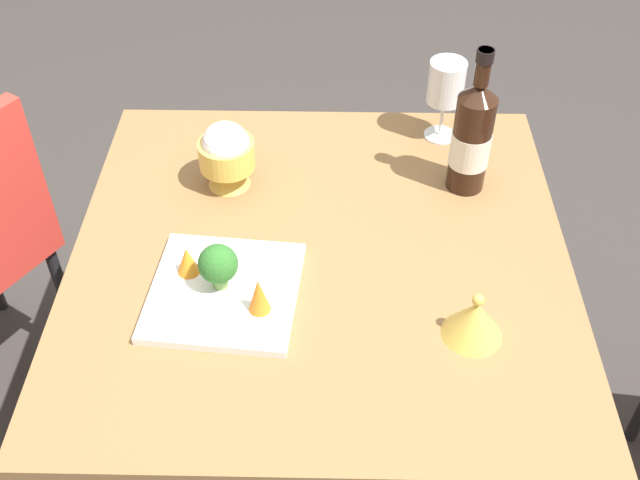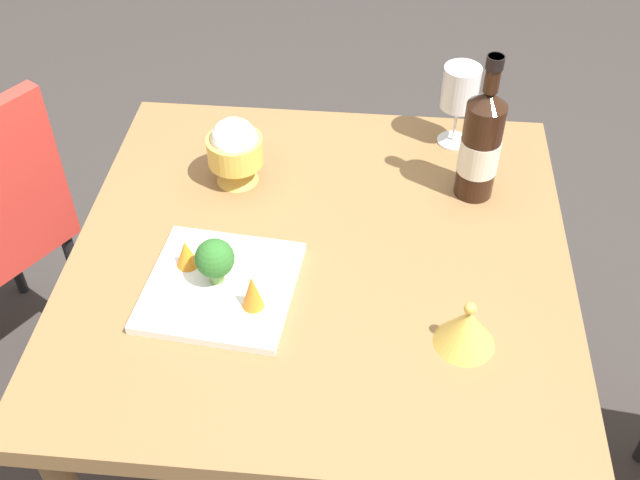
# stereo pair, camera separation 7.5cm
# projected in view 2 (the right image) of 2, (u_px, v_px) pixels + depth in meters

# --- Properties ---
(ground_plane) EXTENTS (8.00, 8.00, 0.00)m
(ground_plane) POSITION_uv_depth(u_px,v_px,m) (320.00, 469.00, 1.92)
(ground_plane) COLOR #383330
(dining_table) EXTENTS (0.90, 0.90, 0.76)m
(dining_table) POSITION_uv_depth(u_px,v_px,m) (320.00, 285.00, 1.46)
(dining_table) COLOR olive
(dining_table) RESTS_ON ground_plane
(wine_bottle) EXTENTS (0.08, 0.08, 0.30)m
(wine_bottle) POSITION_uv_depth(u_px,v_px,m) (481.00, 144.00, 1.44)
(wine_bottle) COLOR black
(wine_bottle) RESTS_ON dining_table
(wine_glass) EXTENTS (0.08, 0.08, 0.18)m
(wine_glass) POSITION_uv_depth(u_px,v_px,m) (460.00, 90.00, 1.56)
(wine_glass) COLOR white
(wine_glass) RESTS_ON dining_table
(rice_bowl) EXTENTS (0.11, 0.11, 0.14)m
(rice_bowl) POSITION_uv_depth(u_px,v_px,m) (235.00, 150.00, 1.50)
(rice_bowl) COLOR gold
(rice_bowl) RESTS_ON dining_table
(rice_bowl_lid) EXTENTS (0.10, 0.10, 0.09)m
(rice_bowl_lid) POSITION_uv_depth(u_px,v_px,m) (466.00, 327.00, 1.22)
(rice_bowl_lid) COLOR gold
(rice_bowl_lid) RESTS_ON dining_table
(serving_plate) EXTENTS (0.27, 0.27, 0.02)m
(serving_plate) POSITION_uv_depth(u_px,v_px,m) (221.00, 286.00, 1.33)
(serving_plate) COLOR white
(serving_plate) RESTS_ON dining_table
(broccoli_floret) EXTENTS (0.07, 0.07, 0.09)m
(broccoli_floret) POSITION_uv_depth(u_px,v_px,m) (215.00, 259.00, 1.29)
(broccoli_floret) COLOR #729E4C
(broccoli_floret) RESTS_ON serving_plate
(carrot_garnish_left) EXTENTS (0.04, 0.04, 0.05)m
(carrot_garnish_left) POSITION_uv_depth(u_px,v_px,m) (186.00, 253.00, 1.33)
(carrot_garnish_left) COLOR orange
(carrot_garnish_left) RESTS_ON serving_plate
(carrot_garnish_right) EXTENTS (0.04, 0.04, 0.07)m
(carrot_garnish_right) POSITION_uv_depth(u_px,v_px,m) (252.00, 292.00, 1.26)
(carrot_garnish_right) COLOR orange
(carrot_garnish_right) RESTS_ON serving_plate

